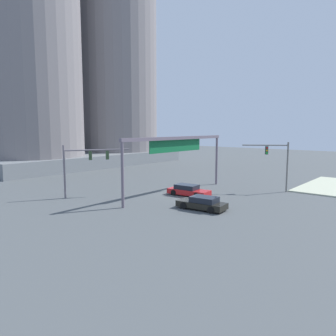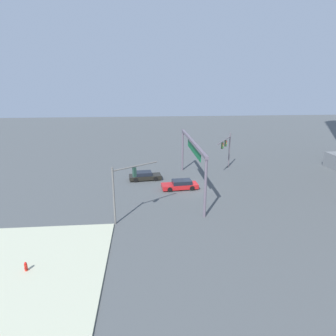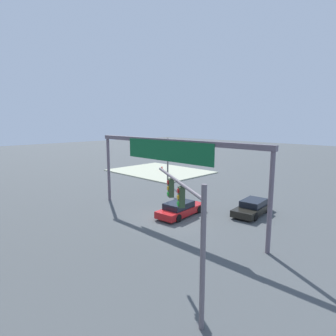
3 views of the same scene
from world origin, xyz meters
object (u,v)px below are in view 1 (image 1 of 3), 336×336
at_px(sedan_car_approaching, 202,203).
at_px(sedan_car_waiting_far, 188,190).
at_px(traffic_signal_near_corner, 84,160).
at_px(traffic_signal_opposite_side, 277,158).

bearing_deg(sedan_car_approaching, sedan_car_waiting_far, -47.29).
xyz_separation_m(traffic_signal_near_corner, sedan_car_approaching, (3.55, -12.79, -3.39)).
bearing_deg(traffic_signal_near_corner, sedan_car_waiting_far, -15.83).
bearing_deg(sedan_car_waiting_far, traffic_signal_near_corner, -141.78).
bearing_deg(traffic_signal_opposite_side, sedan_car_waiting_far, 17.57).
bearing_deg(traffic_signal_near_corner, traffic_signal_opposite_side, -11.75).
relative_size(traffic_signal_opposite_side, sedan_car_waiting_far, 1.20).
bearing_deg(sedan_car_approaching, traffic_signal_near_corner, 10.00).
relative_size(sedan_car_approaching, sedan_car_waiting_far, 0.97).
height_order(sedan_car_approaching, sedan_car_waiting_far, same).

